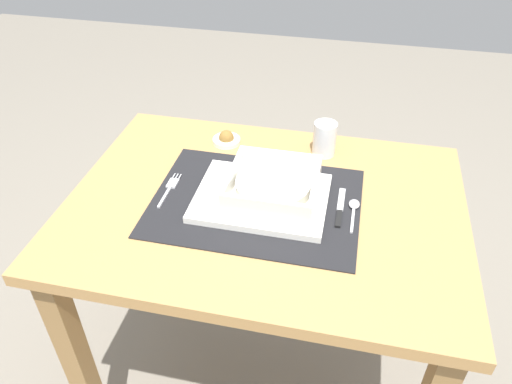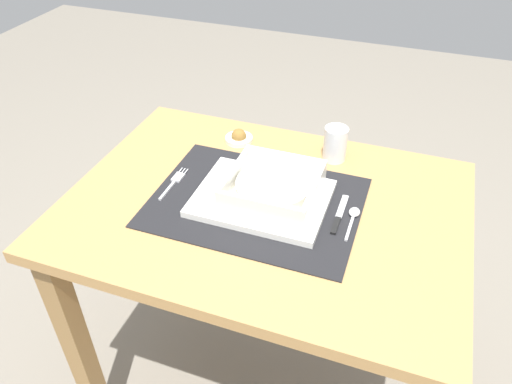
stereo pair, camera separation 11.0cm
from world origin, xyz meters
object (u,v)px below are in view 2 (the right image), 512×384
object	(u,v)px
porridge_bowl	(273,188)
drinking_glass	(335,145)
spoon	(353,215)
fork	(175,181)
butter_knife	(339,216)
dining_table	(264,241)
condiment_saucer	(239,138)

from	to	relation	value
porridge_bowl	drinking_glass	bearing A→B (deg)	67.76
spoon	fork	bearing A→B (deg)	179.86
butter_knife	dining_table	bearing A→B (deg)	177.52
drinking_glass	fork	bearing A→B (deg)	-145.46
dining_table	porridge_bowl	distance (m)	0.16
condiment_saucer	butter_knife	bearing A→B (deg)	-35.03
dining_table	condiment_saucer	distance (m)	0.30
fork	butter_knife	world-z (taller)	butter_knife
fork	condiment_saucer	world-z (taller)	condiment_saucer
dining_table	drinking_glass	xyz separation A→B (m)	(0.11, 0.23, 0.16)
porridge_bowl	butter_knife	distance (m)	0.16
spoon	condiment_saucer	distance (m)	0.41
fork	spoon	bearing A→B (deg)	4.43
butter_knife	drinking_glass	size ratio (longest dim) A/B	1.54
fork	drinking_glass	size ratio (longest dim) A/B	1.48
condiment_saucer	drinking_glass	bearing A→B (deg)	0.54
dining_table	fork	distance (m)	0.26
fork	drinking_glass	world-z (taller)	drinking_glass
porridge_bowl	spoon	distance (m)	0.19
dining_table	condiment_saucer	xyz separation A→B (m)	(-0.15, 0.23, 0.13)
dining_table	spoon	world-z (taller)	spoon
dining_table	drinking_glass	distance (m)	0.30
butter_knife	porridge_bowl	bearing A→B (deg)	174.99
fork	drinking_glass	bearing A→B (deg)	36.95
porridge_bowl	spoon	bearing A→B (deg)	2.39
drinking_glass	porridge_bowl	bearing A→B (deg)	-112.24
butter_knife	drinking_glass	bearing A→B (deg)	101.93
dining_table	condiment_saucer	bearing A→B (deg)	123.72
fork	dining_table	bearing A→B (deg)	2.52
condiment_saucer	porridge_bowl	bearing A→B (deg)	-52.67
dining_table	porridge_bowl	world-z (taller)	porridge_bowl
dining_table	fork	world-z (taller)	fork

